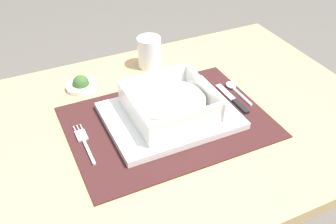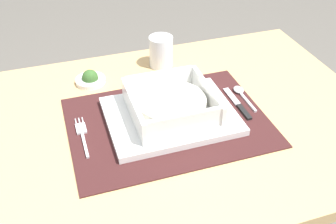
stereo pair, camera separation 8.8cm
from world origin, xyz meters
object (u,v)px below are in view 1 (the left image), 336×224
fork (84,140)px  butter_knife (234,100)px  spoon (233,88)px  drinking_glass (149,54)px  porridge_bowl (170,104)px  condiment_saucer (81,85)px  dining_table (174,153)px

fork → butter_knife: butter_knife is taller
spoon → drinking_glass: drinking_glass is taller
spoon → butter_knife: size_ratio=0.85×
porridge_bowl → condiment_saucer: size_ratio=2.38×
fork → butter_knife: bearing=-0.3°
dining_table → drinking_glass: (0.04, 0.24, 0.15)m
dining_table → drinking_glass: size_ratio=11.21×
porridge_bowl → spoon: (0.20, 0.04, -0.03)m
dining_table → condiment_saucer: (-0.16, 0.21, 0.12)m
drinking_glass → butter_knife: bearing=-64.6°
butter_knife → condiment_saucer: bearing=147.8°
fork → porridge_bowl: bearing=0.9°
dining_table → spoon: 0.22m
butter_knife → drinking_glass: 0.28m
butter_knife → condiment_saucer: size_ratio=1.71×
porridge_bowl → spoon: 0.20m
butter_knife → condiment_saucer: 0.39m
porridge_bowl → fork: (-0.20, 0.00, -0.03)m
drinking_glass → condiment_saucer: 0.21m
dining_table → porridge_bowl: 0.15m
dining_table → condiment_saucer: size_ratio=12.37×
spoon → condiment_saucer: bearing=154.0°
condiment_saucer → dining_table: bearing=-53.1°
dining_table → fork: 0.24m
dining_table → butter_knife: bearing=-1.8°
butter_knife → drinking_glass: (-0.12, 0.25, 0.03)m
drinking_glass → porridge_bowl: bearing=-102.1°
spoon → porridge_bowl: bearing=-169.1°
condiment_saucer → butter_knife: bearing=-34.3°
spoon → condiment_saucer: 0.39m
spoon → butter_knife: 0.05m
fork → spoon: spoon is taller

